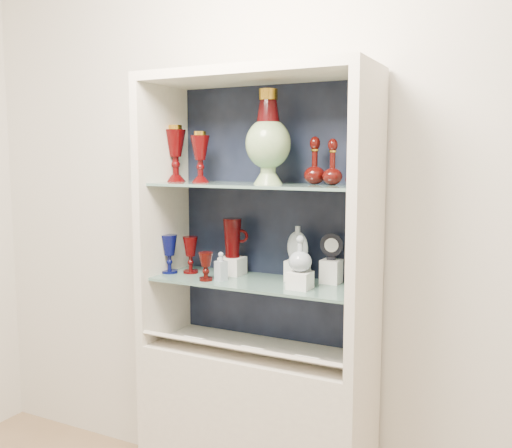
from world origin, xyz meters
The scene contains 30 objects.
wall_back centered at (0.00, 1.75, 1.40)m, with size 3.50×0.02×2.80m, color silver.
cabinet_base centered at (0.00, 1.53, 0.38)m, with size 1.00×0.40×0.75m, color beige.
cabinet_back_panel centered at (0.00, 1.72, 1.32)m, with size 0.98×0.02×1.15m, color black.
cabinet_side_left centered at (-0.48, 1.53, 1.32)m, with size 0.04×0.40×1.15m, color beige.
cabinet_side_right centered at (0.48, 1.53, 1.32)m, with size 0.04×0.40×1.15m, color beige.
cabinet_top_cap centered at (0.00, 1.53, 1.92)m, with size 1.00×0.40×0.04m, color beige.
shelf_lower centered at (0.00, 1.55, 1.04)m, with size 0.92×0.34×0.01m, color slate.
shelf_upper centered at (0.00, 1.55, 1.46)m, with size 0.92×0.34×0.01m, color slate.
label_ledge centered at (0.00, 1.42, 0.78)m, with size 0.92×0.18×0.01m, color beige.
label_card_0 centered at (0.30, 1.42, 0.80)m, with size 0.10×0.07×0.00m, color white.
label_card_1 centered at (0.05, 1.42, 0.80)m, with size 0.10×0.07×0.00m, color white.
label_card_2 centered at (-0.23, 1.42, 0.80)m, with size 0.10×0.07×0.00m, color white.
pedestal_lamp_left centered at (-0.44, 1.58, 1.60)m, with size 0.10×0.10×0.26m, color #430505, non-canonical shape.
pedestal_lamp_right centered at (-0.29, 1.55, 1.58)m, with size 0.09×0.09×0.23m, color #430505, non-canonical shape.
enamel_urn centered at (0.05, 1.55, 1.67)m, with size 0.19×0.19×0.39m, color #0D4B25, non-canonical shape.
ruby_decanter_a centered at (0.32, 1.58, 1.57)m, with size 0.08×0.08×0.21m, color #3A0805, non-canonical shape.
ruby_decanter_b centered at (0.23, 1.61, 1.57)m, with size 0.09×0.09×0.21m, color #3A0805, non-canonical shape.
lidded_bowl centered at (0.44, 1.49, 1.51)m, with size 0.07×0.07×0.08m, color #3A0805, non-canonical shape.
cobalt_goblet centered at (-0.44, 1.51, 1.14)m, with size 0.07×0.07×0.18m, color #060945, non-canonical shape.
ruby_goblet_tall centered at (-0.35, 1.56, 1.13)m, with size 0.07×0.07×0.17m, color #430505, non-canonical shape.
ruby_goblet_small centered at (-0.20, 1.45, 1.11)m, with size 0.06×0.06×0.12m, color #3A0805, non-canonical shape.
riser_ruby_pitcher centered at (-0.16, 1.62, 1.09)m, with size 0.10×0.10×0.08m, color silver.
ruby_pitcher centered at (-0.16, 1.62, 1.22)m, with size 0.13×0.08×0.18m, color #430505, non-canonical shape.
clear_square_bottle centered at (-0.15, 1.48, 1.11)m, with size 0.04×0.04×0.13m, color #91A0AB, non-canonical shape.
riser_flat_flask centered at (0.15, 1.63, 1.09)m, with size 0.09×0.09×0.09m, color silver.
flat_flask centered at (0.15, 1.63, 1.22)m, with size 0.11×0.04×0.15m, color #A0ADB3, non-canonical shape.
riser_clear_round_decanter centered at (0.22, 1.49, 1.08)m, with size 0.09×0.09×0.07m, color silver.
clear_round_decanter centered at (0.22, 1.49, 1.19)m, with size 0.09×0.09×0.14m, color #91A0AB, non-canonical shape.
riser_cameo_medallion centered at (0.30, 1.65, 1.10)m, with size 0.08×0.08×0.10m, color silver.
cameo_medallion centered at (0.30, 1.65, 1.21)m, with size 0.10×0.04×0.12m, color black, non-canonical shape.
Camera 1 is at (1.09, -0.61, 1.59)m, focal length 40.00 mm.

